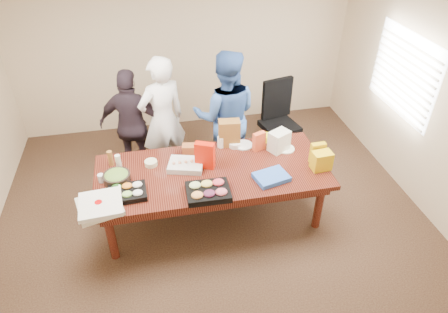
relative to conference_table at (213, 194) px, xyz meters
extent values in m
cube|color=#47301E|center=(0.00, 0.00, -0.39)|extent=(5.50, 5.00, 0.02)
cube|color=white|center=(0.00, 0.00, 2.33)|extent=(5.50, 5.00, 0.02)
cube|color=beige|center=(0.00, 2.50, 0.98)|extent=(5.50, 0.04, 2.70)
cube|color=beige|center=(2.75, 0.00, 0.98)|extent=(0.04, 5.00, 2.70)
cube|color=white|center=(2.72, 0.60, 1.12)|extent=(0.03, 1.40, 1.10)
cube|color=beige|center=(2.68, 0.60, 1.12)|extent=(0.04, 1.36, 1.00)
cube|color=#4C1C0F|center=(0.00, 0.00, 0.00)|extent=(2.80, 1.20, 0.75)
cube|color=black|center=(1.25, 1.16, 0.20)|extent=(0.71, 0.71, 1.16)
imported|color=white|center=(-0.50, 1.03, 0.54)|extent=(0.79, 0.66, 1.84)
imported|color=#3359A3|center=(0.36, 0.92, 0.57)|extent=(1.04, 0.88, 1.88)
imported|color=#291E27|center=(-0.90, 1.13, 0.45)|extent=(1.04, 0.68, 1.64)
cube|color=black|center=(-1.00, -0.26, 0.41)|extent=(0.43, 0.34, 0.06)
cube|color=black|center=(-0.12, -0.43, 0.41)|extent=(0.49, 0.39, 0.07)
cube|color=silver|center=(-0.30, 0.12, 0.41)|extent=(0.48, 0.41, 0.07)
cylinder|color=black|center=(-1.12, 0.01, 0.43)|extent=(0.38, 0.38, 0.10)
cube|color=blue|center=(0.65, -0.31, 0.40)|extent=(0.44, 0.37, 0.06)
cube|color=red|center=(-0.07, 0.09, 0.55)|extent=(0.25, 0.18, 0.34)
cube|color=gold|center=(1.30, -0.10, 0.51)|extent=(0.18, 0.08, 0.27)
cube|color=#E5522B|center=(0.67, 0.31, 0.50)|extent=(0.18, 0.12, 0.25)
cylinder|color=white|center=(0.21, 0.48, 0.45)|extent=(0.10, 0.10, 0.15)
cylinder|color=#EBF715|center=(0.03, 0.27, 0.45)|extent=(0.06, 0.06, 0.15)
cylinder|color=brown|center=(-1.19, 0.36, 0.47)|extent=(0.07, 0.07, 0.20)
cylinder|color=beige|center=(-1.10, 0.26, 0.47)|extent=(0.08, 0.08, 0.20)
cube|color=#FFFC0D|center=(0.84, 0.50, 0.42)|extent=(0.30, 0.25, 0.09)
cube|color=#9A4F27|center=(-0.16, 0.42, 0.43)|extent=(0.30, 0.17, 0.11)
cube|color=brown|center=(0.32, 0.50, 0.55)|extent=(0.29, 0.19, 0.36)
cylinder|color=#AE0001|center=(-1.30, -0.44, 0.43)|extent=(0.10, 0.10, 0.11)
cylinder|color=silver|center=(-1.10, -0.21, 0.42)|extent=(0.08, 0.08, 0.10)
cylinder|color=silver|center=(-1.30, 0.04, 0.43)|extent=(0.07, 0.07, 0.10)
cube|color=beige|center=(-1.30, -0.42, 0.40)|extent=(0.54, 0.54, 0.05)
cube|color=silver|center=(-1.28, -0.45, 0.45)|extent=(0.48, 0.48, 0.05)
cylinder|color=white|center=(1.02, 0.25, 0.38)|extent=(0.30, 0.30, 0.01)
cylinder|color=silver|center=(0.50, 0.44, 0.38)|extent=(0.27, 0.27, 0.02)
cylinder|color=silver|center=(0.38, 0.44, 0.41)|extent=(0.18, 0.18, 0.06)
cylinder|color=beige|center=(-0.72, 0.25, 0.41)|extent=(0.19, 0.19, 0.06)
cube|color=white|center=(0.92, 0.25, 0.51)|extent=(0.31, 0.28, 0.27)
cube|color=#E4B60F|center=(1.30, -0.23, 0.49)|extent=(0.24, 0.18, 0.23)
camera|label=1|loc=(-0.64, -3.82, 3.34)|focal=32.24mm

